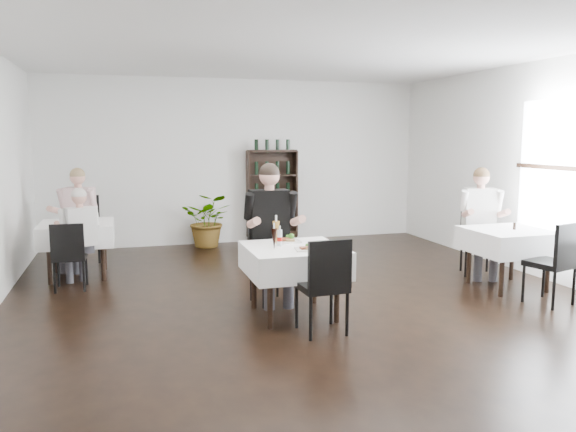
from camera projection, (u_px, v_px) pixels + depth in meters
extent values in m
plane|color=black|center=(319.00, 312.00, 6.29)|extent=(9.00, 9.00, 0.00)
plane|color=white|center=(321.00, 36.00, 5.88)|extent=(9.00, 9.00, 0.00)
plane|color=white|center=(238.00, 162.00, 10.36)|extent=(7.00, 0.00, 7.00)
cube|color=black|center=(574.00, 241.00, 7.18)|extent=(0.05, 2.30, 0.06)
cube|color=black|center=(272.00, 236.00, 10.55)|extent=(0.90, 0.28, 0.20)
cylinder|color=black|center=(270.00, 295.00, 5.71)|extent=(0.06, 0.06, 0.71)
cylinder|color=black|center=(254.00, 278.00, 6.41)|extent=(0.06, 0.06, 0.71)
cylinder|color=black|center=(337.00, 290.00, 5.92)|extent=(0.06, 0.06, 0.71)
cylinder|color=black|center=(314.00, 274.00, 6.61)|extent=(0.06, 0.06, 0.71)
cube|color=black|center=(294.00, 250.00, 6.11)|extent=(0.85, 0.85, 0.04)
cube|color=white|center=(294.00, 260.00, 6.12)|extent=(1.03, 1.03, 0.30)
cylinder|color=black|center=(49.00, 258.00, 7.44)|extent=(0.06, 0.06, 0.71)
cylinder|color=black|center=(55.00, 249.00, 8.09)|extent=(0.06, 0.06, 0.71)
cylinder|color=black|center=(103.00, 255.00, 7.63)|extent=(0.06, 0.06, 0.71)
cylinder|color=black|center=(104.00, 246.00, 8.28)|extent=(0.06, 0.06, 0.71)
cube|color=black|center=(77.00, 226.00, 7.81)|extent=(0.80, 0.80, 0.04)
cube|color=white|center=(77.00, 233.00, 7.83)|extent=(0.98, 0.98, 0.30)
cylinder|color=black|center=(502.00, 269.00, 6.87)|extent=(0.06, 0.06, 0.71)
cylinder|color=black|center=(469.00, 257.00, 7.52)|extent=(0.06, 0.06, 0.71)
cylinder|color=black|center=(548.00, 265.00, 7.06)|extent=(0.06, 0.06, 0.71)
cylinder|color=black|center=(512.00, 254.00, 7.71)|extent=(0.06, 0.06, 0.71)
cube|color=black|center=(509.00, 233.00, 7.24)|extent=(0.80, 0.80, 0.04)
cube|color=white|center=(508.00, 241.00, 7.25)|extent=(0.98, 0.98, 0.30)
imported|color=#215A1F|center=(209.00, 220.00, 10.01)|extent=(1.08, 1.01, 0.97)
cylinder|color=black|center=(264.00, 291.00, 6.42)|extent=(0.03, 0.03, 0.40)
cylinder|color=black|center=(251.00, 284.00, 6.73)|extent=(0.03, 0.03, 0.40)
cylinder|color=black|center=(291.00, 287.00, 6.58)|extent=(0.03, 0.03, 0.40)
cylinder|color=black|center=(277.00, 281.00, 6.89)|extent=(0.03, 0.03, 0.40)
cube|color=black|center=(271.00, 267.00, 6.63)|extent=(0.47, 0.47, 0.06)
cube|color=black|center=(264.00, 245.00, 6.75)|extent=(0.40, 0.12, 0.44)
cylinder|color=black|center=(331.00, 303.00, 5.88)|extent=(0.03, 0.03, 0.44)
cylinder|color=black|center=(347.00, 314.00, 5.52)|extent=(0.03, 0.03, 0.44)
cylinder|color=black|center=(297.00, 307.00, 5.75)|extent=(0.03, 0.03, 0.44)
cylinder|color=black|center=(311.00, 318.00, 5.39)|extent=(0.03, 0.03, 0.44)
cube|color=black|center=(322.00, 286.00, 5.60)|extent=(0.47, 0.47, 0.07)
cube|color=black|center=(330.00, 265.00, 5.37)|extent=(0.45, 0.07, 0.48)
cylinder|color=black|center=(73.00, 255.00, 8.17)|extent=(0.04, 0.04, 0.49)
cylinder|color=black|center=(70.00, 250.00, 8.55)|extent=(0.04, 0.04, 0.49)
cylinder|color=black|center=(103.00, 253.00, 8.36)|extent=(0.04, 0.04, 0.49)
cylinder|color=black|center=(99.00, 248.00, 8.73)|extent=(0.04, 0.04, 0.49)
cube|color=black|center=(85.00, 233.00, 8.42)|extent=(0.56, 0.56, 0.07)
cube|color=black|center=(83.00, 213.00, 8.57)|extent=(0.49, 0.13, 0.53)
cylinder|color=black|center=(87.00, 270.00, 7.44)|extent=(0.03, 0.03, 0.40)
cylinder|color=black|center=(84.00, 276.00, 7.11)|extent=(0.03, 0.03, 0.40)
cylinder|color=black|center=(58.00, 272.00, 7.36)|extent=(0.03, 0.03, 0.40)
cylinder|color=black|center=(54.00, 278.00, 7.02)|extent=(0.03, 0.03, 0.40)
cube|color=black|center=(70.00, 257.00, 7.20)|extent=(0.42, 0.42, 0.06)
cube|color=black|center=(67.00, 241.00, 6.99)|extent=(0.40, 0.06, 0.44)
cylinder|color=black|center=(466.00, 262.00, 7.86)|extent=(0.03, 0.03, 0.43)
cylinder|color=black|center=(461.00, 257.00, 8.23)|extent=(0.03, 0.03, 0.43)
cylinder|color=black|center=(493.00, 263.00, 7.82)|extent=(0.03, 0.03, 0.43)
cylinder|color=black|center=(487.00, 257.00, 8.18)|extent=(0.03, 0.03, 0.43)
cube|color=black|center=(478.00, 243.00, 7.99)|extent=(0.56, 0.56, 0.06)
cube|color=black|center=(476.00, 224.00, 8.15)|extent=(0.41, 0.21, 0.46)
cylinder|color=black|center=(543.00, 279.00, 6.88)|extent=(0.04, 0.04, 0.45)
cylinder|color=black|center=(574.00, 286.00, 6.55)|extent=(0.04, 0.04, 0.45)
cylinder|color=black|center=(523.00, 283.00, 6.67)|extent=(0.04, 0.04, 0.45)
cylinder|color=black|center=(554.00, 291.00, 6.34)|extent=(0.04, 0.04, 0.45)
cube|color=black|center=(550.00, 264.00, 6.57)|extent=(0.55, 0.55, 0.07)
cube|color=black|center=(568.00, 245.00, 6.36)|extent=(0.45, 0.17, 0.49)
cube|color=#404048|center=(265.00, 251.00, 6.51)|extent=(0.16, 0.48, 0.16)
cylinder|color=#404048|center=(269.00, 286.00, 6.36)|extent=(0.13, 0.13, 0.56)
cube|color=#404048|center=(283.00, 250.00, 6.57)|extent=(0.16, 0.48, 0.16)
cylinder|color=#404048|center=(288.00, 284.00, 6.43)|extent=(0.13, 0.13, 0.56)
cube|color=black|center=(269.00, 216.00, 6.69)|extent=(0.46, 0.25, 0.63)
cylinder|color=tan|center=(254.00, 223.00, 6.33)|extent=(0.09, 0.36, 0.18)
cylinder|color=tan|center=(298.00, 221.00, 6.48)|extent=(0.09, 0.36, 0.18)
sphere|color=tan|center=(269.00, 176.00, 6.60)|extent=(0.24, 0.24, 0.24)
sphere|color=black|center=(269.00, 173.00, 6.60)|extent=(0.24, 0.24, 0.24)
cube|color=#404048|center=(68.00, 231.00, 8.21)|extent=(0.31, 0.46, 0.15)
cylinder|color=#404048|center=(62.00, 256.00, 8.07)|extent=(0.11, 0.11, 0.51)
cube|color=#404048|center=(81.00, 232.00, 8.19)|extent=(0.31, 0.46, 0.15)
cylinder|color=#404048|center=(76.00, 256.00, 8.05)|extent=(0.11, 0.11, 0.51)
cube|color=#C9A5A6|center=(80.00, 207.00, 8.34)|extent=(0.47, 0.38, 0.57)
cylinder|color=tan|center=(55.00, 210.00, 8.10)|extent=(0.20, 0.33, 0.16)
cylinder|color=tan|center=(86.00, 211.00, 8.04)|extent=(0.20, 0.33, 0.16)
sphere|color=tan|center=(78.00, 177.00, 8.26)|extent=(0.22, 0.22, 0.22)
sphere|color=olive|center=(77.00, 175.00, 8.26)|extent=(0.22, 0.22, 0.22)
cube|color=#404048|center=(85.00, 246.00, 7.47)|extent=(0.25, 0.40, 0.13)
cylinder|color=#404048|center=(83.00, 265.00, 7.64)|extent=(0.10, 0.10, 0.44)
cube|color=#404048|center=(71.00, 248.00, 7.36)|extent=(0.25, 0.40, 0.13)
cylinder|color=#404048|center=(69.00, 267.00, 7.53)|extent=(0.10, 0.10, 0.44)
cube|color=silver|center=(81.00, 227.00, 7.24)|extent=(0.41, 0.31, 0.50)
cylinder|color=tan|center=(92.00, 224.00, 7.55)|extent=(0.16, 0.29, 0.14)
cylinder|color=tan|center=(59.00, 227.00, 7.31)|extent=(0.16, 0.29, 0.14)
sphere|color=tan|center=(79.00, 197.00, 7.20)|extent=(0.19, 0.19, 0.19)
sphere|color=beige|center=(79.00, 195.00, 7.19)|extent=(0.19, 0.19, 0.19)
cube|color=#404048|center=(475.00, 236.00, 7.78)|extent=(0.28, 0.47, 0.15)
cylinder|color=#404048|center=(478.00, 262.00, 7.63)|extent=(0.12, 0.12, 0.52)
cube|color=#404048|center=(490.00, 236.00, 7.77)|extent=(0.28, 0.47, 0.15)
cylinder|color=#404048|center=(494.00, 262.00, 7.63)|extent=(0.12, 0.12, 0.52)
cube|color=silver|center=(479.00, 209.00, 7.92)|extent=(0.48, 0.35, 0.58)
cylinder|color=tan|center=(468.00, 213.00, 7.65)|extent=(0.18, 0.34, 0.16)
cylinder|color=tan|center=(504.00, 213.00, 7.64)|extent=(0.18, 0.34, 0.16)
sphere|color=tan|center=(481.00, 177.00, 7.84)|extent=(0.22, 0.22, 0.22)
sphere|color=brown|center=(481.00, 175.00, 7.84)|extent=(0.22, 0.22, 0.22)
cube|color=white|center=(287.00, 241.00, 6.38)|extent=(0.28, 0.28, 0.02)
cube|color=#5B291A|center=(285.00, 239.00, 6.34)|extent=(0.13, 0.11, 0.03)
sphere|color=#337820|center=(291.00, 236.00, 6.43)|extent=(0.07, 0.07, 0.07)
cube|color=olive|center=(290.00, 240.00, 6.32)|extent=(0.12, 0.10, 0.02)
cube|color=white|center=(307.00, 249.00, 5.91)|extent=(0.26, 0.26, 0.02)
cube|color=#5B291A|center=(305.00, 248.00, 5.89)|extent=(0.10, 0.08, 0.02)
sphere|color=#337820|center=(311.00, 245.00, 5.96)|extent=(0.06, 0.06, 0.06)
cube|color=olive|center=(310.00, 249.00, 5.86)|extent=(0.10, 0.09, 0.02)
cone|color=black|center=(274.00, 239.00, 5.92)|extent=(0.07, 0.07, 0.23)
cylinder|color=silver|center=(274.00, 226.00, 5.90)|extent=(0.02, 0.02, 0.06)
cone|color=#BB8130|center=(276.00, 233.00, 6.14)|extent=(0.08, 0.08, 0.27)
cylinder|color=silver|center=(276.00, 218.00, 6.11)|extent=(0.02, 0.02, 0.07)
cylinder|color=silver|center=(280.00, 238.00, 6.12)|extent=(0.05, 0.05, 0.18)
cylinder|color=#A91109|center=(280.00, 239.00, 6.13)|extent=(0.06, 0.06, 0.04)
cylinder|color=silver|center=(280.00, 228.00, 6.11)|extent=(0.02, 0.02, 0.04)
cube|color=black|center=(321.00, 247.00, 6.04)|extent=(0.21, 0.18, 0.01)
cylinder|color=silver|center=(319.00, 246.00, 6.03)|extent=(0.04, 0.22, 0.01)
cylinder|color=silver|center=(323.00, 246.00, 6.04)|extent=(0.05, 0.22, 0.01)
cylinder|color=black|center=(514.00, 226.00, 7.22)|extent=(0.04, 0.04, 0.09)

